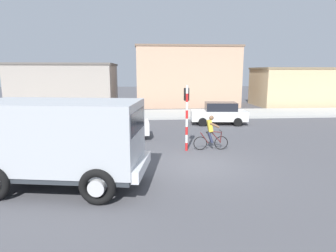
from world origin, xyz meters
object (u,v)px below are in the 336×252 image
at_px(truck_foreground, 62,138).
at_px(cyclist, 211,133).
at_px(traffic_light_pole, 187,109).
at_px(car_red_near, 219,113).
at_px(car_white_mid, 113,125).

xyz_separation_m(truck_foreground, cyclist, (5.98, 4.11, -0.80)).
height_order(cyclist, traffic_light_pole, traffic_light_pole).
height_order(truck_foreground, traffic_light_pole, traffic_light_pole).
bearing_deg(truck_foreground, traffic_light_pole, 40.88).
relative_size(cyclist, car_red_near, 0.42).
bearing_deg(cyclist, car_red_near, 72.25).
relative_size(cyclist, traffic_light_pole, 0.54).
xyz_separation_m(cyclist, car_red_near, (2.19, 6.83, -0.05)).
height_order(traffic_light_pole, car_red_near, traffic_light_pole).
xyz_separation_m(truck_foreground, traffic_light_pole, (4.77, 4.13, 0.40)).
xyz_separation_m(traffic_light_pole, car_white_mid, (-3.84, 2.77, -1.25)).
height_order(cyclist, car_white_mid, cyclist).
distance_m(truck_foreground, traffic_light_pole, 6.32).
relative_size(cyclist, car_white_mid, 0.43).
distance_m(traffic_light_pole, car_red_near, 7.72).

